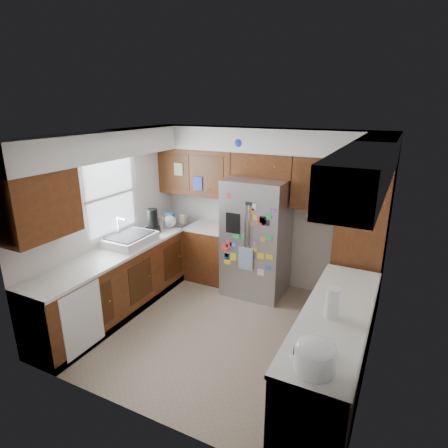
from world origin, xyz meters
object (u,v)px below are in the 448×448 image
(fridge, at_px, (256,237))
(paper_towel, at_px, (333,303))
(pantry, at_px, (361,243))
(rice_cooker, at_px, (315,354))

(fridge, height_order, paper_towel, fridge)
(pantry, height_order, fridge, pantry)
(pantry, distance_m, paper_towel, 1.72)
(fridge, distance_m, paper_towel, 2.30)
(fridge, xyz_separation_m, rice_cooker, (1.50, -2.58, 0.16))
(paper_towel, bearing_deg, rice_cooker, -87.69)
(rice_cooker, distance_m, paper_towel, 0.81)
(pantry, height_order, rice_cooker, pantry)
(pantry, xyz_separation_m, paper_towel, (-0.03, -1.72, -0.01))
(fridge, xyz_separation_m, paper_towel, (1.47, -1.77, 0.17))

